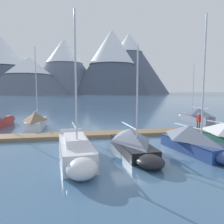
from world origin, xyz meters
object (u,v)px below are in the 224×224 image
(sailboat_mid_dock_port, at_px, (76,151))
(sailboat_second_berth, at_px, (36,120))
(sailboat_end_of_dock, at_px, (196,115))
(person_on_dock, at_px, (199,120))
(sailboat_far_berth, at_px, (195,140))
(sailboat_mid_dock_starboard, at_px, (133,142))

(sailboat_mid_dock_port, bearing_deg, sailboat_second_berth, 107.28)
(sailboat_second_berth, relative_size, sailboat_end_of_dock, 1.17)
(sailboat_end_of_dock, bearing_deg, sailboat_second_berth, -179.48)
(sailboat_mid_dock_port, height_order, person_on_dock, sailboat_mid_dock_port)
(sailboat_mid_dock_port, xyz_separation_m, sailboat_far_berth, (8.04, 0.27, 0.21))
(sailboat_mid_dock_starboard, relative_size, sailboat_end_of_dock, 0.91)
(person_on_dock, bearing_deg, sailboat_mid_dock_starboard, -149.30)
(sailboat_second_berth, distance_m, sailboat_mid_dock_starboard, 13.62)
(sailboat_mid_dock_port, bearing_deg, person_on_dock, 26.36)
(sailboat_mid_dock_port, relative_size, sailboat_end_of_dock, 1.11)
(sailboat_far_berth, distance_m, person_on_dock, 7.29)
(sailboat_mid_dock_starboard, xyz_separation_m, person_on_dock, (8.49, 5.04, 0.54))
(sailboat_second_berth, bearing_deg, sailboat_mid_dock_starboard, -55.54)
(sailboat_far_berth, xyz_separation_m, sailboat_end_of_dock, (8.34, 12.23, 0.02))
(sailboat_far_berth, distance_m, sailboat_end_of_dock, 14.80)
(sailboat_second_berth, xyz_separation_m, sailboat_end_of_dock, (20.21, 0.18, 0.00))
(person_on_dock, bearing_deg, sailboat_far_berth, -126.44)
(sailboat_end_of_dock, distance_m, person_on_dock, 7.54)
(sailboat_second_berth, distance_m, person_on_dock, 17.35)
(sailboat_second_berth, relative_size, sailboat_mid_dock_starboard, 1.29)
(sailboat_second_berth, xyz_separation_m, sailboat_far_berth, (11.87, -12.05, -0.02))
(sailboat_mid_dock_port, xyz_separation_m, sailboat_end_of_dock, (16.38, 12.50, 0.23))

